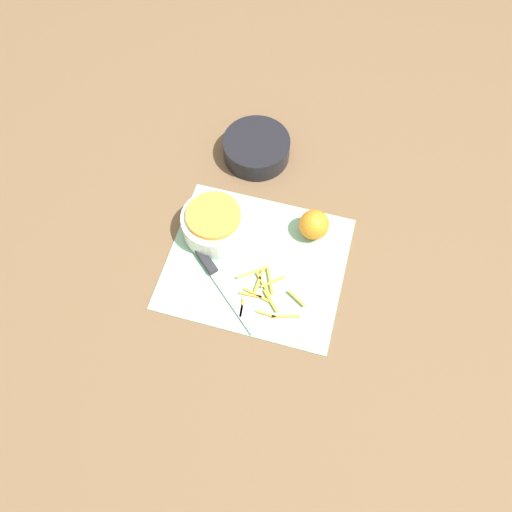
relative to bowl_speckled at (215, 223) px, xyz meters
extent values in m
plane|color=brown|center=(0.12, -0.06, -0.04)|extent=(4.00, 4.00, 0.00)
cube|color=#84B793|center=(0.12, -0.06, -0.04)|extent=(0.41, 0.35, 0.01)
cylinder|color=silver|center=(0.00, 0.00, -0.01)|extent=(0.15, 0.15, 0.06)
cylinder|color=orange|center=(0.00, 0.00, 0.03)|extent=(0.13, 0.13, 0.02)
cylinder|color=black|center=(0.03, 0.25, -0.01)|extent=(0.17, 0.17, 0.06)
cube|color=#232328|center=(-0.01, -0.07, -0.03)|extent=(0.10, 0.09, 0.02)
cube|color=#B2B2B7|center=(0.10, -0.17, -0.04)|extent=(0.14, 0.13, 0.00)
sphere|color=orange|center=(0.23, 0.06, 0.00)|extent=(0.07, 0.07, 0.07)
cube|color=orange|center=(0.13, -0.14, -0.04)|extent=(0.05, 0.01, 0.00)
cube|color=#F79D37|center=(0.12, -0.09, -0.03)|extent=(0.06, 0.05, 0.00)
cube|color=orange|center=(0.14, -0.10, -0.03)|extent=(0.01, 0.07, 0.00)
cube|color=orange|center=(0.15, -0.11, -0.03)|extent=(0.05, 0.05, 0.00)
cube|color=orange|center=(0.11, -0.17, -0.04)|extent=(0.01, 0.04, 0.00)
cube|color=orange|center=(0.16, -0.09, -0.03)|extent=(0.03, 0.07, 0.00)
cube|color=orange|center=(0.21, -0.17, -0.04)|extent=(0.06, 0.02, 0.00)
cube|color=orange|center=(0.17, -0.17, -0.04)|extent=(0.05, 0.01, 0.00)
cube|color=orange|center=(0.23, -0.12, -0.03)|extent=(0.05, 0.03, 0.00)
cube|color=orange|center=(0.17, -0.10, -0.03)|extent=(0.05, 0.04, 0.00)
cube|color=gold|center=(0.14, -0.14, -0.04)|extent=(0.06, 0.02, 0.00)
cube|color=gold|center=(0.17, -0.14, -0.03)|extent=(0.04, 0.05, 0.00)
camera|label=1|loc=(0.25, -0.56, 0.99)|focal=35.00mm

